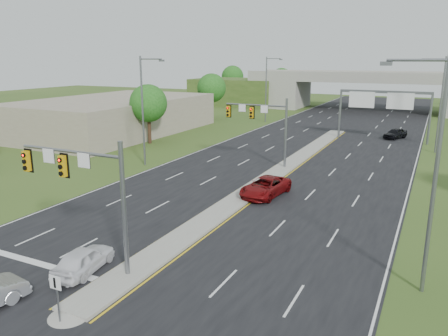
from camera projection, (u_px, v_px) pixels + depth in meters
name	position (u px, v px, depth m)	size (l,w,h in m)	color
ground	(128.00, 276.00, 22.21)	(240.00, 240.00, 0.00)	#334E1C
road	(311.00, 150.00, 52.68)	(24.00, 160.00, 0.02)	black
median	(278.00, 172.00, 42.21)	(2.00, 54.00, 0.16)	gray
median_nose	(69.00, 315.00, 18.70)	(2.00, 2.00, 0.16)	gray
lane_markings	(291.00, 160.00, 47.63)	(23.72, 160.00, 0.01)	gold
signal_mast_near	(86.00, 182.00, 21.95)	(6.62, 0.60, 7.00)	slate
signal_mast_far	(264.00, 120.00, 43.72)	(6.62, 0.60, 7.00)	slate
keep_right_sign	(56.00, 291.00, 17.89)	(0.60, 0.13, 2.20)	slate
sign_gantry	(383.00, 102.00, 57.19)	(11.58, 0.44, 6.67)	slate
overpass	(369.00, 94.00, 91.00)	(80.00, 14.00, 8.10)	gray
lightpole_l_mid	(144.00, 106.00, 43.80)	(2.85, 0.25, 11.00)	slate
lightpole_l_far	(267.00, 86.00, 74.27)	(2.85, 0.25, 11.00)	slate
lightpole_r_near	(432.00, 167.00, 19.40)	(2.85, 0.25, 11.00)	slate
lightpole_r_far	(439.00, 100.00, 49.87)	(2.85, 0.25, 11.00)	slate
tree_l_near	(148.00, 103.00, 55.59)	(4.80, 4.80, 7.60)	#382316
tree_l_mid	(212.00, 88.00, 78.99)	(5.20, 5.20, 8.12)	#382316
tree_back_a	(233.00, 77.00, 118.83)	(6.00, 6.00, 8.85)	#382316
tree_back_b	(281.00, 79.00, 112.94)	(5.60, 5.60, 8.32)	#382316
commercial_building	(114.00, 115.00, 64.87)	(18.00, 30.00, 5.00)	gray
car_white	(84.00, 259.00, 22.51)	(1.59, 3.96, 1.35)	white
car_far_a	(265.00, 187.00, 34.98)	(2.47, 5.36, 1.49)	maroon
car_far_c	(395.00, 133.00, 59.97)	(1.68, 4.17, 1.42)	black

